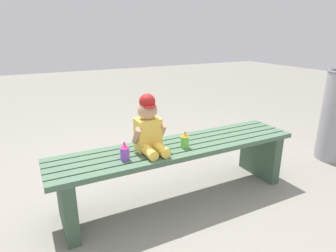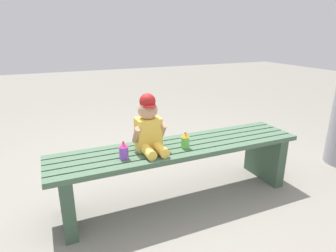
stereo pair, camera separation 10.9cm
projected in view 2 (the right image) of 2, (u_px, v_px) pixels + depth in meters
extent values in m
plane|color=gray|center=(179.00, 197.00, 2.25)|extent=(16.00, 16.00, 0.00)
cube|color=#47664C|center=(191.00, 156.00, 1.97)|extent=(1.90, 0.07, 0.04)
cube|color=#47664C|center=(185.00, 152.00, 2.04)|extent=(1.90, 0.07, 0.04)
cube|color=#47664C|center=(180.00, 147.00, 2.11)|extent=(1.90, 0.07, 0.04)
cube|color=#47664C|center=(175.00, 143.00, 2.19)|extent=(1.90, 0.07, 0.04)
cube|color=#47664C|center=(170.00, 140.00, 2.26)|extent=(1.90, 0.07, 0.04)
cube|color=#3C5641|center=(66.00, 198.00, 1.87)|extent=(0.08, 0.41, 0.41)
cube|color=#3C5641|center=(264.00, 156.00, 2.50)|extent=(0.08, 0.41, 0.41)
cube|color=#F2C64C|center=(148.00, 134.00, 2.00)|extent=(0.17, 0.12, 0.23)
sphere|color=tan|center=(148.00, 110.00, 1.95)|extent=(0.14, 0.14, 0.14)
cylinder|color=#B21E1E|center=(149.00, 106.00, 1.91)|extent=(0.09, 0.09, 0.01)
sphere|color=#B21E1E|center=(147.00, 101.00, 1.93)|extent=(0.11, 0.11, 0.11)
cylinder|color=#FED050|center=(148.00, 152.00, 1.91)|extent=(0.07, 0.16, 0.07)
cylinder|color=#FED050|center=(161.00, 149.00, 1.94)|extent=(0.07, 0.16, 0.07)
cylinder|color=tan|center=(137.00, 135.00, 1.94)|extent=(0.04, 0.12, 0.14)
cylinder|color=tan|center=(162.00, 131.00, 2.01)|extent=(0.04, 0.12, 0.14)
cylinder|color=#8C4CCC|center=(124.00, 153.00, 1.87)|extent=(0.06, 0.06, 0.08)
cone|color=#E5337F|center=(123.00, 145.00, 1.85)|extent=(0.06, 0.06, 0.03)
cylinder|color=#E5337F|center=(123.00, 142.00, 1.85)|extent=(0.01, 0.01, 0.02)
cylinder|color=#66CC4C|center=(185.00, 142.00, 2.04)|extent=(0.06, 0.06, 0.08)
cone|color=orange|center=(185.00, 135.00, 2.03)|extent=(0.06, 0.06, 0.03)
cylinder|color=orange|center=(185.00, 133.00, 2.02)|extent=(0.01, 0.01, 0.02)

